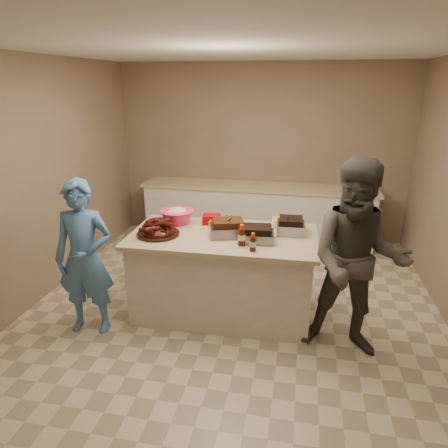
% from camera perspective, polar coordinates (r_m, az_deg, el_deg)
% --- Properties ---
extents(room, '(4.50, 5.00, 2.70)m').
position_cam_1_polar(room, '(4.52, 1.20, -12.44)').
color(room, '#8C755C').
rests_on(room, ground).
extents(back_counter, '(3.60, 0.64, 0.90)m').
position_cam_1_polar(back_counter, '(6.32, 4.74, 1.56)').
color(back_counter, silver).
rests_on(back_counter, ground).
extents(island, '(1.94, 1.05, 0.91)m').
position_cam_1_polar(island, '(4.54, -0.13, -12.34)').
color(island, silver).
rests_on(island, ground).
extents(rib_platter, '(0.52, 0.52, 0.18)m').
position_cam_1_polar(rib_platter, '(4.18, -9.36, -1.53)').
color(rib_platter, '#3B0E07').
rests_on(rib_platter, island).
extents(pulled_pork_tray, '(0.42, 0.36, 0.11)m').
position_cam_1_polar(pulled_pork_tray, '(4.11, 0.58, -1.65)').
color(pulled_pork_tray, '#47230F').
rests_on(pulled_pork_tray, island).
extents(brisket_tray, '(0.34, 0.30, 0.10)m').
position_cam_1_polar(brisket_tray, '(3.98, 4.79, -2.42)').
color(brisket_tray, black).
rests_on(brisket_tray, island).
extents(roasting_pan, '(0.29, 0.29, 0.11)m').
position_cam_1_polar(roasting_pan, '(4.23, 9.43, -1.27)').
color(roasting_pan, gray).
rests_on(roasting_pan, island).
extents(coleslaw_bowl, '(0.38, 0.38, 0.26)m').
position_cam_1_polar(coleslaw_bowl, '(4.49, -6.65, 0.12)').
color(coleslaw_bowl, '#EB2F69').
rests_on(coleslaw_bowl, island).
extents(sausage_plate, '(0.28, 0.28, 0.04)m').
position_cam_1_polar(sausage_plate, '(4.44, 1.37, 0.02)').
color(sausage_plate, silver).
rests_on(sausage_plate, island).
extents(mac_cheese_dish, '(0.32, 0.24, 0.09)m').
position_cam_1_polar(mac_cheese_dish, '(4.42, 8.94, -0.35)').
color(mac_cheese_dish, '#FAB117').
rests_on(mac_cheese_dish, island).
extents(bbq_bottle_a, '(0.07, 0.07, 0.21)m').
position_cam_1_polar(bbq_bottle_a, '(3.87, 2.53, -3.04)').
color(bbq_bottle_a, '#3E1509').
rests_on(bbq_bottle_a, island).
extents(bbq_bottle_b, '(0.06, 0.06, 0.18)m').
position_cam_1_polar(bbq_bottle_b, '(3.75, 4.11, -3.84)').
color(bbq_bottle_b, '#3E1509').
rests_on(bbq_bottle_b, island).
extents(mustard_bottle, '(0.04, 0.04, 0.11)m').
position_cam_1_polar(mustard_bottle, '(4.30, -1.94, -0.68)').
color(mustard_bottle, '#FFB800').
rests_on(mustard_bottle, island).
extents(sauce_bowl, '(0.13, 0.04, 0.13)m').
position_cam_1_polar(sauce_bowl, '(4.41, -0.73, -0.13)').
color(sauce_bowl, silver).
rests_on(sauce_bowl, island).
extents(plate_stack_large, '(0.25, 0.25, 0.03)m').
position_cam_1_polar(plate_stack_large, '(4.53, -9.53, 0.15)').
color(plate_stack_large, '#960405').
rests_on(plate_stack_large, island).
extents(plate_stack_small, '(0.17, 0.17, 0.02)m').
position_cam_1_polar(plate_stack_small, '(4.24, -10.73, -1.31)').
color(plate_stack_small, '#960405').
rests_on(plate_stack_small, island).
extents(plastic_cup, '(0.11, 0.10, 0.11)m').
position_cam_1_polar(plastic_cup, '(4.61, -8.19, 0.55)').
color(plastic_cup, '#915E18').
rests_on(plastic_cup, island).
extents(basket_stack, '(0.22, 0.18, 0.10)m').
position_cam_1_polar(basket_stack, '(4.46, -1.77, 0.08)').
color(basket_stack, '#960405').
rests_on(basket_stack, island).
extents(guest_blue, '(0.78, 1.63, 0.38)m').
position_cam_1_polar(guest_blue, '(4.49, -18.15, -13.83)').
color(guest_blue, '#487EBD').
rests_on(guest_blue, ground).
extents(guest_gray, '(1.07, 1.91, 0.69)m').
position_cam_1_polar(guest_gray, '(4.16, 17.09, -16.59)').
color(guest_gray, '#4F4D46').
rests_on(guest_gray, ground).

